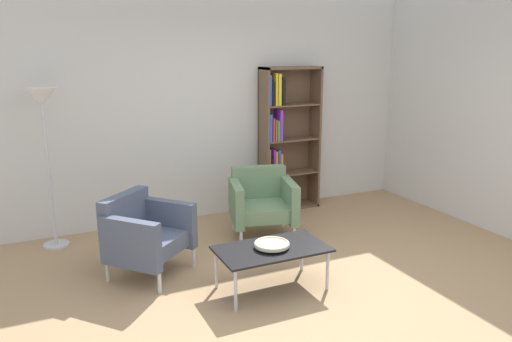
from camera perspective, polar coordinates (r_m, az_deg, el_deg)
The scene contains 9 objects.
ground_plane at distance 4.66m, azimuth 5.56°, elevation -13.62°, with size 8.32×8.32×0.00m, color tan.
plaster_back_panel at distance 6.40m, azimuth -5.38°, elevation 7.64°, with size 6.40×0.12×2.90m, color silver.
plaster_right_partition at distance 6.52m, azimuth 25.44°, elevation 6.47°, with size 0.12×5.20×2.90m, color silver.
bookshelf_tall at distance 6.67m, azimuth 3.11°, elevation 3.38°, with size 0.80×0.30×1.90m.
coffee_table_low at distance 4.55m, azimuth 1.81°, elevation -9.11°, with size 1.00×0.56×0.40m.
decorative_bowl at distance 4.53m, azimuth 1.82°, elevation -8.33°, with size 0.32×0.32×0.05m.
armchair_near_window at distance 5.79m, azimuth 0.68°, elevation -3.46°, with size 0.85×0.81×0.78m.
armchair_by_bookshelf at distance 4.95m, azimuth -12.58°, elevation -6.91°, with size 0.95×0.95×0.78m.
floor_lamp_torchiere at distance 5.70m, azimuth -23.10°, elevation 5.78°, with size 0.32×0.32×1.74m.
Camera 1 is at (-2.12, -3.54, 2.16)m, focal length 35.11 mm.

